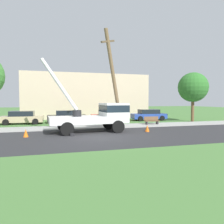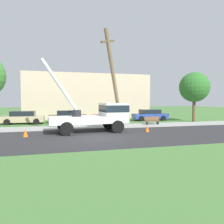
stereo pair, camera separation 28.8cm
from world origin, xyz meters
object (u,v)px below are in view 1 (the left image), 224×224
object	(u,v)px
leaning_utility_pole	(114,79)
parked_sedan_blue	(149,115)
park_bench	(152,121)
traffic_cone_behind	(26,133)
parked_sedan_black	(67,116)
utility_truck	(99,115)
parked_sedan_red	(109,116)
roadside_tree_near	(193,87)
traffic_cone_ahead	(147,128)
parked_sedan_tan	(22,118)

from	to	relation	value
leaning_utility_pole	parked_sedan_blue	bearing A→B (deg)	45.28
parked_sedan_blue	park_bench	bearing A→B (deg)	-112.21
traffic_cone_behind	parked_sedan_black	size ratio (longest dim) A/B	0.13
utility_truck	leaning_utility_pole	bearing A→B (deg)	39.20
parked_sedan_red	roadside_tree_near	xyz separation A→B (m)	(9.70, -2.75, 3.42)
parked_sedan_blue	park_bench	distance (m)	5.55
utility_truck	parked_sedan_blue	distance (m)	11.66
parked_sedan_blue	parked_sedan_red	bearing A→B (deg)	-176.61
traffic_cone_ahead	traffic_cone_behind	xyz separation A→B (m)	(-9.33, -0.10, 0.00)
traffic_cone_behind	park_bench	bearing A→B (deg)	19.56
park_bench	parked_sedan_black	bearing A→B (deg)	147.93
utility_truck	traffic_cone_behind	size ratio (longest dim) A/B	12.33
leaning_utility_pole	roadside_tree_near	size ratio (longest dim) A/B	1.47
parked_sedan_blue	utility_truck	bearing A→B (deg)	-135.86
parked_sedan_tan	parked_sedan_black	world-z (taller)	same
roadside_tree_near	parked_sedan_black	bearing A→B (deg)	168.03
utility_truck	parked_sedan_blue	bearing A→B (deg)	44.14
traffic_cone_behind	parked_sedan_tan	size ratio (longest dim) A/B	0.13
leaning_utility_pole	traffic_cone_ahead	bearing A→B (deg)	-48.94
traffic_cone_ahead	roadside_tree_near	distance (m)	11.42
utility_truck	traffic_cone_ahead	world-z (taller)	utility_truck
traffic_cone_behind	park_bench	world-z (taller)	park_bench
roadside_tree_near	park_bench	bearing A→B (deg)	-162.18
leaning_utility_pole	traffic_cone_behind	distance (m)	8.71
traffic_cone_ahead	park_bench	distance (m)	4.73
traffic_cone_ahead	parked_sedan_tan	xyz separation A→B (m)	(-10.71, 8.94, 0.43)
leaning_utility_pole	parked_sedan_tan	size ratio (longest dim) A/B	1.97
traffic_cone_ahead	traffic_cone_behind	world-z (taller)	same
leaning_utility_pole	traffic_cone_ahead	size ratio (longest dim) A/B	15.63
utility_truck	parked_sedan_blue	world-z (taller)	utility_truck
parked_sedan_red	parked_sedan_blue	bearing A→B (deg)	3.39
parked_sedan_black	park_bench	bearing A→B (deg)	-32.07
leaning_utility_pole	parked_sedan_red	bearing A→B (deg)	78.61
parked_sedan_black	leaning_utility_pole	bearing A→B (deg)	-61.26
park_bench	roadside_tree_near	bearing A→B (deg)	17.82
traffic_cone_ahead	roadside_tree_near	size ratio (longest dim) A/B	0.09
traffic_cone_behind	roadside_tree_near	xyz separation A→B (m)	(18.17, 6.24, 3.86)
traffic_cone_ahead	parked_sedan_red	world-z (taller)	parked_sedan_red
parked_sedan_blue	roadside_tree_near	size ratio (longest dim) A/B	0.76
parked_sedan_blue	roadside_tree_near	distance (m)	6.32
traffic_cone_behind	parked_sedan_tan	world-z (taller)	parked_sedan_tan
parked_sedan_tan	parked_sedan_blue	world-z (taller)	same
parked_sedan_red	parked_sedan_blue	distance (m)	5.38
roadside_tree_near	traffic_cone_ahead	bearing A→B (deg)	-145.22
traffic_cone_behind	parked_sedan_red	xyz separation A→B (m)	(8.46, 8.99, 0.43)
parked_sedan_red	traffic_cone_behind	bearing A→B (deg)	-133.29
utility_truck	parked_sedan_blue	size ratio (longest dim) A/B	1.54
parked_sedan_tan	leaning_utility_pole	bearing A→B (deg)	-37.11
utility_truck	parked_sedan_black	distance (m)	8.43
parked_sedan_blue	park_bench	xyz separation A→B (m)	(-2.10, -5.14, -0.25)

